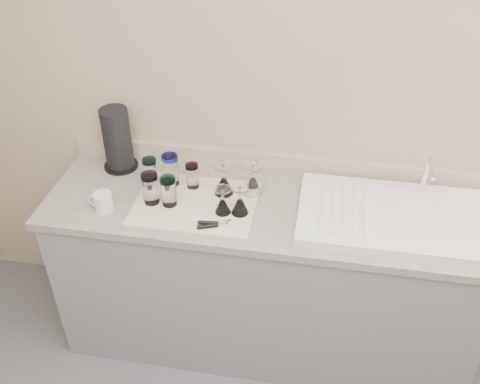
% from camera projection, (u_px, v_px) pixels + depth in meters
% --- Properties ---
extents(room_envelope, '(3.54, 3.50, 2.52)m').
position_uv_depth(room_envelope, '(200.00, 305.00, 1.09)').
color(room_envelope, '#545459').
rests_on(room_envelope, ground).
extents(counter_unit, '(2.06, 0.62, 0.90)m').
position_uv_depth(counter_unit, '(265.00, 276.00, 2.70)').
color(counter_unit, slate).
rests_on(counter_unit, ground).
extents(sink_unit, '(0.82, 0.50, 0.22)m').
position_uv_depth(sink_unit, '(393.00, 216.00, 2.35)').
color(sink_unit, white).
rests_on(sink_unit, counter_unit).
extents(dish_towel, '(0.55, 0.42, 0.01)m').
position_uv_depth(dish_towel, '(195.00, 203.00, 2.44)').
color(dish_towel, white).
rests_on(dish_towel, counter_unit).
extents(tumbler_teal, '(0.07, 0.07, 0.14)m').
position_uv_depth(tumbler_teal, '(150.00, 171.00, 2.53)').
color(tumbler_teal, white).
rests_on(tumbler_teal, dish_towel).
extents(tumbler_cyan, '(0.08, 0.08, 0.16)m').
position_uv_depth(tumbler_cyan, '(171.00, 170.00, 2.52)').
color(tumbler_cyan, white).
rests_on(tumbler_cyan, dish_towel).
extents(tumbler_purple, '(0.06, 0.06, 0.12)m').
position_uv_depth(tumbler_purple, '(192.00, 176.00, 2.51)').
color(tumbler_purple, white).
rests_on(tumbler_purple, dish_towel).
extents(tumbler_magenta, '(0.08, 0.08, 0.15)m').
position_uv_depth(tumbler_magenta, '(150.00, 188.00, 2.40)').
color(tumbler_magenta, white).
rests_on(tumbler_magenta, dish_towel).
extents(tumbler_blue, '(0.07, 0.07, 0.14)m').
position_uv_depth(tumbler_blue, '(169.00, 191.00, 2.39)').
color(tumbler_blue, white).
rests_on(tumbler_blue, dish_towel).
extents(goblet_back_left, '(0.09, 0.09, 0.16)m').
position_uv_depth(goblet_back_left, '(224.00, 184.00, 2.47)').
color(goblet_back_left, white).
rests_on(goblet_back_left, dish_towel).
extents(goblet_back_right, '(0.07, 0.07, 0.13)m').
position_uv_depth(goblet_back_right, '(253.00, 183.00, 2.49)').
color(goblet_back_right, white).
rests_on(goblet_back_right, dish_towel).
extents(goblet_front_left, '(0.07, 0.07, 0.13)m').
position_uv_depth(goblet_front_left, '(223.00, 204.00, 2.36)').
color(goblet_front_left, white).
rests_on(goblet_front_left, dish_towel).
extents(goblet_front_right, '(0.08, 0.08, 0.14)m').
position_uv_depth(goblet_front_right, '(240.00, 204.00, 2.35)').
color(goblet_front_right, white).
rests_on(goblet_front_right, dish_towel).
extents(goblet_extra, '(0.09, 0.09, 0.16)m').
position_uv_depth(goblet_extra, '(253.00, 184.00, 2.47)').
color(goblet_extra, white).
rests_on(goblet_extra, dish_towel).
extents(can_opener, '(0.15, 0.08, 0.02)m').
position_uv_depth(can_opener, '(215.00, 224.00, 2.30)').
color(can_opener, silver).
rests_on(can_opener, dish_towel).
extents(white_mug, '(0.12, 0.09, 0.08)m').
position_uv_depth(white_mug, '(103.00, 202.00, 2.39)').
color(white_mug, silver).
rests_on(white_mug, counter_unit).
extents(paper_towel_roll, '(0.17, 0.17, 0.32)m').
position_uv_depth(paper_towel_roll, '(117.00, 140.00, 2.60)').
color(paper_towel_roll, black).
rests_on(paper_towel_roll, counter_unit).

